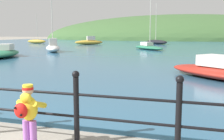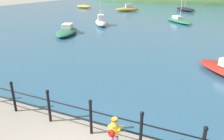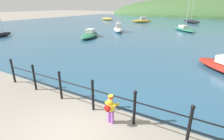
{
  "view_description": "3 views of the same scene",
  "coord_description": "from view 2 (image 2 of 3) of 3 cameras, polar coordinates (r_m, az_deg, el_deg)",
  "views": [
    {
      "loc": [
        3.16,
        -2.3,
        1.81
      ],
      "look_at": [
        1.35,
        3.87,
        0.89
      ],
      "focal_mm": 42.0,
      "sensor_mm": 36.0,
      "label": 1
    },
    {
      "loc": [
        2.77,
        -3.48,
        4.41
      ],
      "look_at": [
        -0.62,
        4.12,
        1.16
      ],
      "focal_mm": 35.0,
      "sensor_mm": 36.0,
      "label": 2
    },
    {
      "loc": [
        3.22,
        -2.91,
        3.62
      ],
      "look_at": [
        -0.72,
        3.77,
        0.73
      ],
      "focal_mm": 28.0,
      "sensor_mm": 36.0,
      "label": 3
    }
  ],
  "objects": [
    {
      "name": "boat_far_right",
      "position": [
        39.55,
        4.04,
        15.62
      ],
      "size": [
        4.14,
        3.22,
        1.23
      ],
      "color": "gold",
      "rests_on": "water"
    },
    {
      "name": "boat_twin_mast",
      "position": [
        41.82,
        18.63,
        14.83
      ],
      "size": [
        4.42,
        4.73,
        6.06
      ],
      "color": "black",
      "rests_on": "water"
    },
    {
      "name": "water",
      "position": [
        35.85,
        20.01,
        13.13
      ],
      "size": [
        80.0,
        60.0,
        0.1
      ],
      "primitive_type": "cube",
      "color": "#2D5B7A",
      "rests_on": "ground"
    },
    {
      "name": "boat_far_left",
      "position": [
        28.66,
        16.99,
        12.34
      ],
      "size": [
        4.22,
        4.77,
        5.92
      ],
      "color": "#287551",
      "rests_on": "water"
    },
    {
      "name": "boat_mid_harbor",
      "position": [
        21.17,
        -11.71,
        9.98
      ],
      "size": [
        3.16,
        4.87,
        0.91
      ],
      "color": "#287551",
      "rests_on": "water"
    },
    {
      "name": "iron_railing",
      "position": [
        6.9,
        -5.57,
        -11.83
      ],
      "size": [
        9.8,
        0.12,
        1.21
      ],
      "color": "black",
      "rests_on": "ground"
    },
    {
      "name": "child_in_coat",
      "position": [
        6.33,
        0.57,
        -15.57
      ],
      "size": [
        0.38,
        0.53,
        1.0
      ],
      "color": "#AD66C6",
      "rests_on": "ground"
    },
    {
      "name": "boat_nearest_quay",
      "position": [
        45.29,
        -7.33,
        16.15
      ],
      "size": [
        3.82,
        1.69,
        4.7
      ],
      "color": "gold",
      "rests_on": "water"
    },
    {
      "name": "far_hillside",
      "position": [
        75.58,
        22.92,
        16.42
      ],
      "size": [
        76.26,
        41.94,
        13.27
      ],
      "color": "#3D6033",
      "rests_on": "ground"
    },
    {
      "name": "boat_red_dinghy",
      "position": [
        25.46,
        -2.93,
        12.51
      ],
      "size": [
        3.14,
        4.1,
        5.12
      ],
      "color": "silver",
      "rests_on": "water"
    }
  ]
}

